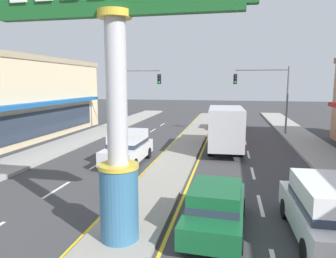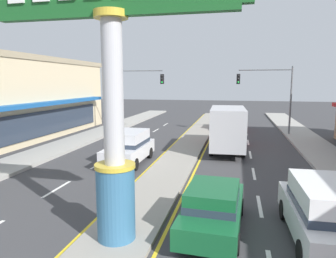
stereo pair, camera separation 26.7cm
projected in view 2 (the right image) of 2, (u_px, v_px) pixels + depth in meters
The scene contains 11 objects.
median_strip at pixel (185, 151), 21.48m from camera, with size 2.26×52.00×0.14m, color gray.
sidewalk_left at pixel (51, 150), 21.51m from camera, with size 2.84×60.00×0.18m, color #9E9B93.
lane_markings at pixel (182, 156), 20.18m from camera, with size 9.00×52.00×0.01m.
district_sign at pixel (113, 92), 8.64m from camera, with size 7.52×1.19×8.07m.
traffic_light_left_side at pixel (134, 88), 29.82m from camera, with size 4.86×0.46×6.20m.
traffic_light_right_side at pixel (271, 88), 27.50m from camera, with size 4.86×0.46×6.20m.
box_truck_near_right_lane at pixel (227, 127), 21.36m from camera, with size 2.46×6.98×3.12m.
sedan_far_right_lane at pixel (213, 207), 9.97m from camera, with size 2.01×4.39×1.53m.
suv_near_left_lane at pixel (325, 212), 9.14m from camera, with size 2.06×4.65×1.90m.
suv_far_left_oncoming at pixel (129, 147), 18.38m from camera, with size 2.00×4.62×1.90m.
suv_kerb_right at pixel (229, 120), 31.06m from camera, with size 1.99×4.61×1.90m.
Camera 2 is at (3.41, -2.76, 4.80)m, focal length 32.86 mm.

